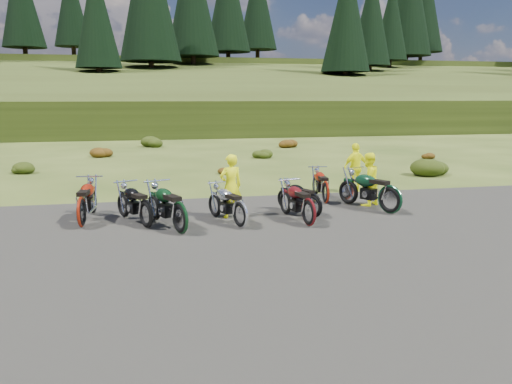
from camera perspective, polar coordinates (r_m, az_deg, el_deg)
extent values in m
plane|color=#324216|center=(13.08, 3.81, -3.95)|extent=(300.00, 300.00, 0.00)
cube|color=black|center=(11.25, 6.58, -6.48)|extent=(20.00, 12.00, 0.04)
cube|color=#303A13|center=(122.26, -10.43, 9.14)|extent=(300.00, 90.00, 9.17)
cylinder|color=black|center=(83.27, -24.85, 14.13)|extent=(0.70, 0.70, 2.20)
cylinder|color=black|center=(88.20, -20.09, 14.75)|extent=(0.70, 0.70, 2.20)
cone|color=black|center=(89.09, -20.42, 19.49)|extent=(5.72, 5.72, 13.00)
cylinder|color=black|center=(62.46, -17.43, 12.54)|extent=(0.70, 0.70, 2.20)
cone|color=black|center=(63.10, -17.81, 18.81)|extent=(5.28, 5.28, 12.00)
cylinder|color=black|center=(68.26, -11.86, 13.63)|extent=(0.70, 0.70, 2.20)
cylinder|color=black|center=(74.60, -7.16, 14.44)|extent=(0.70, 0.70, 2.20)
cylinder|color=black|center=(81.35, -3.19, 15.04)|extent=(0.70, 0.70, 2.20)
cylinder|color=black|center=(88.39, 0.18, 15.38)|extent=(0.70, 0.70, 2.20)
cone|color=black|center=(89.45, 0.18, 20.75)|extent=(6.60, 6.60, 15.00)
cylinder|color=black|center=(65.91, 10.11, 12.58)|extent=(0.70, 0.70, 2.20)
cone|color=black|center=(66.64, 10.35, 19.38)|extent=(6.16, 6.16, 14.00)
cylinder|color=black|center=(73.83, 12.80, 13.21)|extent=(0.70, 0.70, 2.20)
cone|color=black|center=(74.53, 13.06, 18.90)|extent=(5.72, 5.72, 13.00)
cylinder|color=black|center=(81.87, 14.98, 13.70)|extent=(0.70, 0.70, 2.20)
cone|color=black|center=(82.54, 15.23, 18.48)|extent=(5.28, 5.28, 12.00)
cylinder|color=black|center=(90.02, 16.77, 14.08)|extent=(0.70, 0.70, 2.20)
cylinder|color=black|center=(98.23, 18.27, 14.40)|extent=(0.70, 0.70, 2.20)
cone|color=black|center=(99.34, 18.61, 19.80)|extent=(7.48, 7.48, 17.00)
ellipsoid|color=#22340D|center=(24.33, -25.26, 2.67)|extent=(1.03, 1.03, 0.61)
ellipsoid|color=#5D260B|center=(29.05, -17.33, 4.54)|extent=(1.30, 1.30, 0.77)
ellipsoid|color=#22340D|center=(34.19, -11.68, 5.82)|extent=(1.56, 1.56, 0.92)
ellipsoid|color=#5D260B|center=(21.81, -3.75, 2.65)|extent=(0.77, 0.77, 0.45)
ellipsoid|color=#22340D|center=(27.49, 0.67, 4.54)|extent=(1.03, 1.03, 0.61)
ellipsoid|color=#5D260B|center=(33.30, 3.57, 5.76)|extent=(1.30, 1.30, 0.77)
ellipsoid|color=#22340D|center=(22.75, 19.33, 2.99)|extent=(1.56, 1.56, 0.92)
ellipsoid|color=#5D260B|center=(28.78, 18.83, 4.08)|extent=(0.77, 0.77, 0.45)
imported|color=#E9ED0C|center=(13.74, -2.90, 0.56)|extent=(0.72, 0.56, 1.77)
imported|color=#E9ED0C|center=(15.64, 12.67, 1.32)|extent=(0.99, 0.91, 1.63)
imported|color=#E9ED0C|center=(17.88, 11.31, 2.68)|extent=(1.08, 0.64, 1.72)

